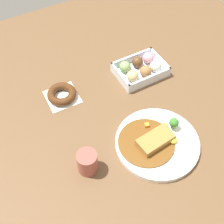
{
  "coord_description": "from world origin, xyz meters",
  "views": [
    {
      "loc": [
        0.35,
        0.5,
        0.86
      ],
      "look_at": [
        0.03,
        -0.06,
        0.03
      ],
      "focal_mm": 48.55,
      "sensor_mm": 36.0,
      "label": 1
    }
  ],
  "objects_px": {
    "coffee_mug": "(87,162)",
    "chocolate_ring_donut": "(62,94)",
    "donut_box": "(141,69)",
    "curry_plate": "(156,142)"
  },
  "relations": [
    {
      "from": "curry_plate",
      "to": "donut_box",
      "type": "xyz_separation_m",
      "value": [
        -0.13,
        -0.31,
        0.01
      ]
    },
    {
      "from": "coffee_mug",
      "to": "chocolate_ring_donut",
      "type": "bearing_deg",
      "value": -98.56
    },
    {
      "from": "donut_box",
      "to": "curry_plate",
      "type": "bearing_deg",
      "value": 66.59
    },
    {
      "from": "donut_box",
      "to": "chocolate_ring_donut",
      "type": "xyz_separation_m",
      "value": [
        0.32,
        -0.04,
        -0.01
      ]
    },
    {
      "from": "curry_plate",
      "to": "donut_box",
      "type": "distance_m",
      "value": 0.33
    },
    {
      "from": "curry_plate",
      "to": "coffee_mug",
      "type": "xyz_separation_m",
      "value": [
        0.24,
        -0.03,
        0.03
      ]
    },
    {
      "from": "curry_plate",
      "to": "donut_box",
      "type": "relative_size",
      "value": 1.45
    },
    {
      "from": "coffee_mug",
      "to": "donut_box",
      "type": "bearing_deg",
      "value": -143.19
    },
    {
      "from": "donut_box",
      "to": "chocolate_ring_donut",
      "type": "relative_size",
      "value": 1.59
    },
    {
      "from": "curry_plate",
      "to": "chocolate_ring_donut",
      "type": "xyz_separation_m",
      "value": [
        0.19,
        -0.34,
        0.0
      ]
    }
  ]
}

